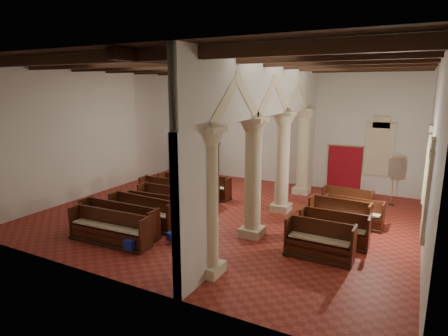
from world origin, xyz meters
TOP-DOWN VIEW (x-y plane):
  - floor at (0.00, 0.00)m, footprint 14.00×14.00m
  - ceiling at (0.00, 0.00)m, footprint 14.00×14.00m
  - wall_back at (0.00, 6.00)m, footprint 14.00×0.02m
  - wall_front at (0.00, -6.00)m, footprint 14.00×0.02m
  - wall_left at (-7.00, 0.00)m, footprint 0.02×12.00m
  - wall_right at (7.00, 0.00)m, footprint 0.02×12.00m
  - ceiling_beams at (0.00, 0.00)m, footprint 13.80×11.80m
  - arcade at (1.80, 0.00)m, footprint 0.90×11.90m
  - window_right_a at (6.98, -1.50)m, footprint 0.03×1.00m
  - window_right_b at (6.98, 2.50)m, footprint 0.03×1.00m
  - window_back at (5.00, 5.98)m, footprint 1.00×0.03m
  - pipe_organ at (-4.50, 5.50)m, footprint 2.10×0.85m
  - lectern at (-3.05, 4.36)m, footprint 0.52×0.53m
  - dossal_curtain at (3.50, 5.92)m, footprint 1.80×0.07m
  - processional_banner at (5.80, 4.45)m, footprint 0.47×0.61m
  - hymnal_box_a at (-1.03, -4.49)m, footprint 0.34×0.29m
  - hymnal_box_b at (-0.30, -3.33)m, footprint 0.33×0.30m
  - hymnal_box_c at (-0.12, -0.96)m, footprint 0.32×0.27m
  - tube_heater_a at (-2.04, -3.67)m, footprint 0.97×0.44m
  - tube_heater_b at (-2.96, -3.02)m, footprint 0.90×0.23m
  - nave_pew_0 at (-2.12, -4.23)m, footprint 3.02×0.86m
  - nave_pew_1 at (-2.36, -3.55)m, footprint 3.14×0.76m
  - nave_pew_2 at (-2.18, -2.49)m, footprint 2.92×0.89m
  - nave_pew_3 at (-1.98, -1.89)m, footprint 2.89×0.80m
  - nave_pew_4 at (-2.12, -0.91)m, footprint 2.75×0.79m
  - nave_pew_5 at (-2.54, 0.09)m, footprint 3.43×0.78m
  - nave_pew_6 at (-2.37, 0.89)m, footprint 2.89×0.79m
  - nave_pew_7 at (-2.11, 1.69)m, footprint 2.78×0.76m
  - aisle_pew_0 at (4.26, -2.14)m, footprint 2.03×0.79m
  - aisle_pew_1 at (4.43, -0.87)m, footprint 2.20×0.74m
  - aisle_pew_2 at (4.36, 0.38)m, footprint 2.15×0.88m
  - aisle_pew_3 at (4.71, 1.10)m, footprint 2.16×0.80m
  - aisle_pew_4 at (4.30, 2.28)m, footprint 1.96×0.81m

SIDE VIEW (x-z plane):
  - floor at x=0.00m, z-range 0.00..0.00m
  - tube_heater_a at x=-2.04m, z-range 0.11..0.21m
  - tube_heater_b at x=-2.96m, z-range 0.11..0.21m
  - hymnal_box_b at x=-0.30m, z-range 0.10..0.37m
  - hymnal_box_c at x=-0.12m, z-range 0.10..0.39m
  - hymnal_box_a at x=-1.03m, z-range 0.10..0.42m
  - nave_pew_3 at x=-1.98m, z-range -0.18..0.86m
  - aisle_pew_3 at x=4.71m, z-range -0.17..0.86m
  - nave_pew_7 at x=-2.11m, z-range -0.18..0.88m
  - nave_pew_0 at x=-2.12m, z-range -0.18..0.89m
  - nave_pew_2 at x=-2.18m, z-range -0.18..0.90m
  - aisle_pew_4 at x=4.30m, z-range -0.17..0.89m
  - aisle_pew_1 at x=4.43m, z-range -0.18..0.90m
  - nave_pew_5 at x=-2.54m, z-range -0.19..0.92m
  - nave_pew_1 at x=-2.36m, z-range -0.19..0.92m
  - nave_pew_4 at x=-2.12m, z-range -0.19..0.92m
  - nave_pew_6 at x=-2.37m, z-range -0.19..0.96m
  - aisle_pew_2 at x=4.36m, z-range -0.19..0.96m
  - aisle_pew_0 at x=4.26m, z-range -0.18..0.96m
  - lectern at x=-3.05m, z-range -0.10..1.05m
  - processional_banner at x=5.80m, z-range -0.34..1.89m
  - dossal_curtain at x=3.50m, z-range 0.08..2.25m
  - pipe_organ at x=-4.50m, z-range -0.83..3.57m
  - window_right_a at x=6.98m, z-range 1.10..3.30m
  - window_right_b at x=6.98m, z-range 1.10..3.30m
  - window_back at x=5.00m, z-range 1.10..3.30m
  - wall_back at x=0.00m, z-range 0.00..6.00m
  - wall_front at x=0.00m, z-range 0.00..6.00m
  - wall_left at x=-7.00m, z-range 0.00..6.00m
  - wall_right at x=7.00m, z-range 0.00..6.00m
  - arcade at x=1.80m, z-range 0.56..6.56m
  - ceiling_beams at x=0.00m, z-range 5.67..5.97m
  - ceiling at x=0.00m, z-range 6.00..6.00m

